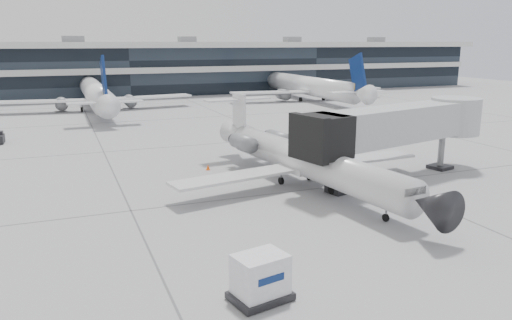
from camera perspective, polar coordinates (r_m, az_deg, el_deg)
name	(u,v)px	position (r m, az deg, el deg)	size (l,w,h in m)	color
ground	(266,195)	(37.65, 1.16, -3.98)	(220.00, 220.00, 0.00)	gray
terminal	(123,71)	(116.12, -14.96, 9.85)	(170.00, 22.00, 10.00)	black
bg_jet_center	(97,110)	(89.02, -17.73, 5.49)	(32.00, 40.00, 9.60)	white
bg_jet_right	(307,100)	(100.01, 5.89, 6.86)	(32.00, 40.00, 9.60)	white
regional_jet	(303,159)	(39.71, 5.38, 0.13)	(22.05, 27.52, 6.36)	silver
jet_bridge	(405,124)	(43.01, 16.63, 3.96)	(19.55, 8.00, 6.32)	#ADAFB1
cargo_uld	(260,278)	(22.61, 0.49, -13.35)	(2.91, 2.39, 2.10)	black
traffic_cone	(208,167)	(44.93, -5.51, -0.82)	(0.46, 0.46, 0.54)	#FB550D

